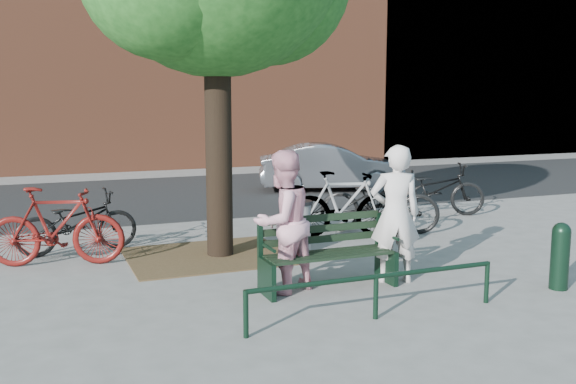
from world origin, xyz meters
name	(u,v)px	position (x,y,z in m)	size (l,w,h in m)	color
ground	(329,289)	(0.00, 0.00, 0.00)	(90.00, 90.00, 0.00)	gray
dirt_pit	(208,256)	(-1.00, 2.20, 0.01)	(2.40, 2.00, 0.02)	brown
road	(182,194)	(0.00, 8.50, 0.01)	(40.00, 7.00, 0.01)	black
park_bench	(326,251)	(0.00, 0.08, 0.48)	(1.74, 0.54, 0.97)	black
guard_railing	(376,283)	(0.00, -1.20, 0.40)	(3.06, 0.06, 0.51)	black
person_left	(395,214)	(0.95, -0.01, 0.91)	(0.66, 0.43, 1.81)	beige
person_right	(282,222)	(-0.58, 0.12, 0.89)	(0.87, 0.67, 1.78)	pink
bollard	(560,254)	(2.72, -1.09, 0.46)	(0.23, 0.23, 0.86)	black
litter_bin	(299,226)	(0.41, 1.95, 0.41)	(0.40, 0.40, 0.82)	gray
bicycle_a	(77,222)	(-2.82, 3.20, 0.49)	(0.65, 1.85, 0.97)	black
bicycle_b	(56,226)	(-3.15, 2.49, 0.58)	(0.54, 1.92, 1.15)	#580F0C
bicycle_c	(379,202)	(2.32, 2.77, 0.56)	(0.74, 2.13, 1.12)	black
bicycle_d	(344,204)	(1.53, 2.63, 0.58)	(0.55, 1.94, 1.17)	gray
bicycle_e	(434,189)	(4.23, 3.83, 0.54)	(0.71, 2.04, 1.07)	black
parked_car	(331,167)	(3.76, 7.73, 0.61)	(1.29, 3.71, 1.22)	slate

